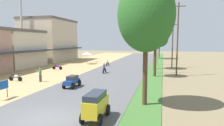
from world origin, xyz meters
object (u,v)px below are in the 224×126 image
Objects in this scene: motorbike_ahead_second at (107,63)px; streetlamp_mid at (158,43)px; vendor_umbrella at (87,53)px; parked_motorbike_third at (57,67)px; pedestrian_on_shoulder at (40,74)px; car_van_yellow at (96,104)px; parked_motorbike_second at (16,77)px; median_tree_third at (155,29)px; streetlamp_near at (156,42)px; utility_pole_near at (173,44)px; street_signboard at (2,86)px; car_sedan_blue at (72,81)px; motorbike_foreground_rider at (104,68)px; median_tree_second at (155,37)px; median_tree_nearest at (146,15)px; median_tree_fourth at (159,39)px; utility_pole_far at (178,38)px.

streetlamp_mid is at bearing 20.88° from motorbike_ahead_second.
parked_motorbike_third is at bearing -100.49° from vendor_umbrella.
car_van_yellow is at bearing -43.24° from pedestrian_on_shoulder.
parked_motorbike_second is 19.50m from vendor_umbrella.
streetlamp_near is (0.31, -5.12, -2.25)m from median_tree_third.
street_signboard is at bearing -120.50° from utility_pole_near.
motorbike_ahead_second is (-12.16, 0.06, -3.75)m from utility_pole_near.
car_van_yellow is at bearing -95.19° from streetlamp_mid.
pedestrian_on_shoulder is at bearing 159.74° from car_sedan_blue.
car_van_yellow reaches higher than motorbike_foreground_rider.
median_tree_second is 10.57m from utility_pole_near.
motorbike_foreground_rider is at bearing 44.77° from parked_motorbike_second.
parked_motorbike_third is at bearing 135.79° from median_tree_nearest.
parked_motorbike_third is 0.80× the size of car_sedan_blue.
streetlamp_near is (-0.10, -26.63, -0.70)m from median_tree_fourth.
motorbike_foreground_rider is (-7.04, -6.88, -6.05)m from median_tree_third.
car_van_yellow is 18.13m from motorbike_foreground_rider.
streetlamp_near is at bearing -90.21° from median_tree_fourth.
median_tree_third is at bearing 18.45° from parked_motorbike_third.
median_tree_second is at bearing 50.52° from street_signboard.
parked_motorbike_third is 0.26× the size of median_tree_second.
car_van_yellow is at bearing -124.79° from median_tree_nearest.
streetlamp_near reaches higher than motorbike_ahead_second.
streetlamp_mid is 4.17× the size of motorbike_foreground_rider.
pedestrian_on_shoulder is (-1.17, 7.09, -0.14)m from street_signboard.
median_tree_fourth is (0.02, 29.30, 0.00)m from median_tree_second.
median_tree_third is at bearing 65.56° from car_sedan_blue.
median_tree_nearest is 5.18× the size of motorbike_ahead_second.
median_tree_nearest is (15.74, -5.31, 6.11)m from parked_motorbike_second.
median_tree_fourth is at bearing 50.57° from vendor_umbrella.
median_tree_nearest is at bearing -97.14° from utility_pole_near.
pedestrian_on_shoulder is at bearing -71.82° from parked_motorbike_third.
median_tree_second reaches higher than motorbike_foreground_rider.
car_sedan_blue is (3.74, 5.28, -0.37)m from street_signboard.
utility_pole_near reaches higher than motorbike_ahead_second.
median_tree_third is 11.55m from motorbike_foreground_rider.
pedestrian_on_shoulder is 38.93m from median_tree_fourth.
motorbike_foreground_rider is (-7.44, -28.39, -4.50)m from median_tree_fourth.
median_tree_second is at bearing -89.69° from streetlamp_mid.
median_tree_second is 0.77× the size of median_tree_third.
utility_pole_far is 15.63m from car_sedan_blue.
median_tree_fourth reaches higher than car_sedan_blue.
median_tree_fourth is at bearing 95.89° from utility_pole_far.
utility_pole_near is (14.39, 24.43, 3.21)m from street_signboard.
pedestrian_on_shoulder is 16.58m from streetlamp_near.
median_tree_nearest is at bearing 6.83° from street_signboard.
streetlamp_mid is (11.66, 28.08, 3.30)m from street_signboard.
median_tree_fourth is (0.26, 42.17, -1.31)m from median_tree_nearest.
vendor_umbrella is 0.34× the size of streetlamp_mid.
median_tree_nearest reaches higher than parked_motorbike_third.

